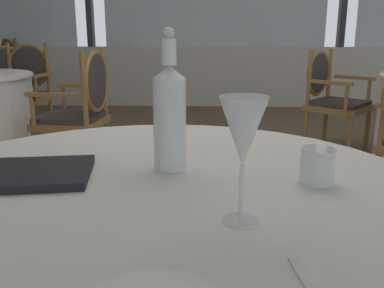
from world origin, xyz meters
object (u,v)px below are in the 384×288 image
(water_bottle, at_px, (170,114))
(water_tumbler, at_px, (317,166))
(dining_chair_1_2, at_px, (330,94))
(dining_chair_2_1, at_px, (1,67))
(wine_glass, at_px, (243,134))
(menu_book, at_px, (23,174))
(dining_chair_0_2, at_px, (25,85))
(dining_chair_0_1, at_px, (82,105))

(water_bottle, relative_size, water_tumbler, 4.25)
(dining_chair_1_2, relative_size, dining_chair_2_1, 0.95)
(wine_glass, height_order, menu_book, wine_glass)
(menu_book, bearing_deg, water_tumbler, -9.31)
(water_bottle, bearing_deg, dining_chair_0_2, 118.74)
(dining_chair_0_2, bearing_deg, wine_glass, 34.34)
(dining_chair_1_2, bearing_deg, menu_book, -78.15)
(water_bottle, xyz_separation_m, menu_book, (-0.33, -0.08, -0.13))
(water_bottle, distance_m, wine_glass, 0.33)
(menu_book, bearing_deg, dining_chair_2_1, 107.43)
(menu_book, bearing_deg, dining_chair_1_2, 53.55)
(water_bottle, distance_m, dining_chair_0_2, 3.61)
(menu_book, distance_m, dining_chair_1_2, 3.29)
(water_bottle, distance_m, dining_chair_2_1, 5.90)
(dining_chair_1_2, bearing_deg, water_tumbler, -66.80)
(water_bottle, xyz_separation_m, dining_chair_2_1, (-2.91, 5.12, -0.33))
(dining_chair_1_2, bearing_deg, dining_chair_0_1, -120.10)
(water_bottle, xyz_separation_m, water_tumbler, (0.34, -0.09, -0.10))
(water_tumbler, height_order, dining_chair_1_2, dining_chair_1_2)
(wine_glass, bearing_deg, water_tumbler, 48.54)
(menu_book, bearing_deg, dining_chair_0_1, 94.33)
(wine_glass, height_order, dining_chair_1_2, wine_glass)
(wine_glass, xyz_separation_m, dining_chair_0_2, (-1.88, 3.45, -0.36))
(water_tumbler, relative_size, dining_chair_0_1, 0.08)
(wine_glass, distance_m, dining_chair_2_1, 6.24)
(dining_chair_0_1, bearing_deg, water_tumbler, 124.40)
(wine_glass, height_order, dining_chair_0_1, wine_glass)
(water_bottle, relative_size, menu_book, 1.12)
(water_tumbler, height_order, dining_chair_0_2, dining_chair_0_2)
(dining_chair_0_1, bearing_deg, menu_book, 109.01)
(dining_chair_1_2, xyz_separation_m, dining_chair_2_1, (-4.09, 2.30, 0.03))
(water_bottle, height_order, dining_chair_0_2, water_bottle)
(dining_chair_0_1, bearing_deg, dining_chair_1_2, -153.73)
(water_bottle, relative_size, wine_glass, 1.50)
(water_tumbler, relative_size, dining_chair_0_2, 0.08)
(dining_chair_1_2, bearing_deg, dining_chair_2_1, -169.94)
(dining_chair_2_1, bearing_deg, dining_chair_1_2, 80.64)
(water_tumbler, distance_m, dining_chair_2_1, 6.15)
(dining_chair_1_2, bearing_deg, water_bottle, -73.32)
(dining_chair_0_1, height_order, dining_chair_1_2, dining_chair_0_1)
(dining_chair_0_2, relative_size, dining_chair_1_2, 1.05)
(dining_chair_0_1, relative_size, dining_chair_2_1, 0.98)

